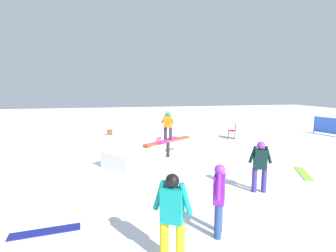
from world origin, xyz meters
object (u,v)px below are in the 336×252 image
(loose_snowboard_coral, at_px, (159,139))
(backpack_on_snow, at_px, (110,132))
(loose_snowboard_lime, at_px, (303,174))
(main_rider_on_rail, at_px, (168,126))
(bystander_black, at_px, (260,164))
(loose_snowboard_navy, at_px, (45,232))
(bystander_teal, at_px, (172,214))
(bystander_purple, at_px, (219,196))
(rail_feature, at_px, (168,143))
(folding_chair, at_px, (233,131))

(loose_snowboard_coral, relative_size, backpack_on_snow, 4.04)
(loose_snowboard_lime, xyz_separation_m, backpack_on_snow, (-6.40, 9.12, 0.16))
(main_rider_on_rail, xyz_separation_m, bystander_black, (1.65, -4.27, -0.51))
(main_rider_on_rail, relative_size, loose_snowboard_lime, 0.86)
(loose_snowboard_navy, bearing_deg, bystander_black, -176.13)
(bystander_teal, xyz_separation_m, bystander_black, (3.10, 2.39, -0.05))
(main_rider_on_rail, relative_size, bystander_teal, 0.84)
(loose_snowboard_navy, bearing_deg, bystander_teal, 141.41)
(main_rider_on_rail, xyz_separation_m, bystander_purple, (-0.35, -6.04, -0.51))
(loose_snowboard_lime, bearing_deg, bystander_teal, -31.75)
(loose_snowboard_coral, bearing_deg, bystander_purple, -171.58)
(rail_feature, distance_m, loose_snowboard_coral, 3.94)
(loose_snowboard_lime, bearing_deg, folding_chair, -159.13)
(bystander_black, bearing_deg, folding_chair, -94.37)
(main_rider_on_rail, relative_size, loose_snowboard_navy, 0.96)
(backpack_on_snow, bearing_deg, folding_chair, -3.11)
(bystander_teal, distance_m, bystander_purple, 1.26)
(bystander_purple, xyz_separation_m, loose_snowboard_navy, (-3.38, 0.86, -0.80))
(loose_snowboard_lime, distance_m, folding_chair, 6.43)
(loose_snowboard_coral, xyz_separation_m, backpack_on_snow, (-2.74, 2.04, 0.16))
(rail_feature, relative_size, loose_snowboard_lime, 1.53)
(main_rider_on_rail, distance_m, bystander_teal, 6.83)
(main_rider_on_rail, height_order, loose_snowboard_coral, main_rider_on_rail)
(rail_feature, relative_size, folding_chair, 2.63)
(loose_snowboard_lime, bearing_deg, bystander_black, -39.87)
(bystander_purple, bearing_deg, main_rider_on_rail, -154.79)
(main_rider_on_rail, xyz_separation_m, folding_chair, (4.58, 3.19, -0.90))
(loose_snowboard_navy, xyz_separation_m, folding_chair, (8.31, 8.38, 0.40))
(bystander_black, xyz_separation_m, loose_snowboard_navy, (-5.38, -0.92, -0.80))
(bystander_black, height_order, folding_chair, bystander_black)
(bystander_teal, distance_m, folding_chair, 11.56)
(folding_chair, relative_size, backpack_on_snow, 2.59)
(rail_feature, distance_m, bystander_black, 4.58)
(bystander_teal, xyz_separation_m, backpack_on_snow, (-0.94, 12.57, -0.70))
(bystander_purple, relative_size, loose_snowboard_lime, 0.95)
(folding_chair, bearing_deg, bystander_black, 8.73)
(bystander_purple, height_order, backpack_on_snow, bystander_purple)
(loose_snowboard_coral, bearing_deg, loose_snowboard_lime, -140.16)
(bystander_teal, height_order, bystander_purple, bystander_teal)
(rail_feature, bearing_deg, bystander_black, -102.72)
(rail_feature, height_order, bystander_black, bystander_black)
(rail_feature, height_order, loose_snowboard_coral, rail_feature)
(loose_snowboard_lime, bearing_deg, bystander_purple, -31.03)
(folding_chair, bearing_deg, main_rider_on_rail, -24.95)
(bystander_purple, relative_size, backpack_on_snow, 4.25)
(loose_snowboard_lime, relative_size, loose_snowboard_navy, 1.12)
(folding_chair, bearing_deg, loose_snowboard_coral, -68.98)
(loose_snowboard_navy, distance_m, folding_chair, 11.81)
(bystander_purple, relative_size, bystander_black, 1.00)
(bystander_teal, bearing_deg, backpack_on_snow, 125.95)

